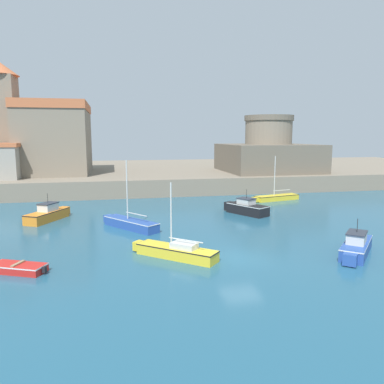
# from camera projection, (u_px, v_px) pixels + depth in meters

# --- Properties ---
(ground_plane) EXTENTS (200.00, 200.00, 0.00)m
(ground_plane) POSITION_uv_depth(u_px,v_px,m) (241.00, 258.00, 24.02)
(ground_plane) COLOR #235670
(quay_seawall) EXTENTS (120.00, 40.00, 2.26)m
(quay_seawall) POSITION_uv_depth(u_px,v_px,m) (158.00, 173.00, 67.01)
(quay_seawall) COLOR gray
(quay_seawall) RESTS_ON ground
(dinghy_red_0) EXTENTS (3.77, 2.45, 0.55)m
(dinghy_red_0) POSITION_uv_depth(u_px,v_px,m) (17.00, 268.00, 21.52)
(dinghy_red_0) COLOR red
(dinghy_red_0) RESTS_ON ground
(sailboat_blue_1) EXTENTS (4.57, 5.69, 5.79)m
(sailboat_blue_1) POSITION_uv_depth(u_px,v_px,m) (130.00, 223.00, 31.68)
(sailboat_blue_1) COLOR #284C9E
(sailboat_blue_1) RESTS_ON ground
(motorboat_blue_2) EXTENTS (4.53, 4.75, 2.45)m
(motorboat_blue_2) POSITION_uv_depth(u_px,v_px,m) (356.00, 246.00, 24.60)
(motorboat_blue_2) COLOR #284C9E
(motorboat_blue_2) RESTS_ON ground
(motorboat_black_3) EXTENTS (3.59, 4.95, 2.52)m
(motorboat_black_3) POSITION_uv_depth(u_px,v_px,m) (246.00, 208.00, 37.47)
(motorboat_black_3) COLOR black
(motorboat_black_3) RESTS_ON ground
(motorboat_orange_4) EXTENTS (3.60, 5.21, 2.54)m
(motorboat_orange_4) POSITION_uv_depth(u_px,v_px,m) (48.00, 214.00, 34.61)
(motorboat_orange_4) COLOR orange
(motorboat_orange_4) RESTS_ON ground
(sailboat_yellow_5) EXTENTS (5.22, 4.78, 4.86)m
(sailboat_yellow_5) POSITION_uv_depth(u_px,v_px,m) (176.00, 251.00, 24.04)
(sailboat_yellow_5) COLOR yellow
(sailboat_yellow_5) RESTS_ON ground
(sailboat_yellow_6) EXTENTS (6.43, 2.72, 5.39)m
(sailboat_yellow_6) POSITION_uv_depth(u_px,v_px,m) (276.00, 197.00, 45.46)
(sailboat_yellow_6) COLOR yellow
(sailboat_yellow_6) RESTS_ON ground
(church) EXTENTS (14.37, 14.72, 15.67)m
(church) POSITION_uv_depth(u_px,v_px,m) (47.00, 134.00, 54.95)
(church) COLOR gray
(church) RESTS_ON quay_seawall
(fortress) EXTENTS (13.69, 13.69, 8.62)m
(fortress) POSITION_uv_depth(u_px,v_px,m) (268.00, 153.00, 58.58)
(fortress) COLOR #685E4F
(fortress) RESTS_ON quay_seawall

